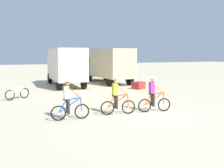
{
  "coord_description": "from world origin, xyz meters",
  "views": [
    {
      "loc": [
        -6.27,
        -10.07,
        2.96
      ],
      "look_at": [
        -0.43,
        4.4,
        1.1
      ],
      "focal_mm": 41.91,
      "sensor_mm": 36.0,
      "label": 1
    }
  ],
  "objects_px": {
    "box_truck_tan_camper": "(109,64)",
    "bicycle_spare": "(17,93)",
    "cyclist_cowboy_hat": "(117,97)",
    "supply_crate": "(138,85)",
    "cyclist_orange_shirt": "(69,101)",
    "cyclist_near_camera": "(154,95)",
    "box_truck_cream_rv": "(66,65)"
  },
  "relations": [
    {
      "from": "cyclist_near_camera",
      "to": "supply_crate",
      "type": "height_order",
      "value": "cyclist_near_camera"
    },
    {
      "from": "cyclist_orange_shirt",
      "to": "bicycle_spare",
      "type": "distance_m",
      "value": 6.66
    },
    {
      "from": "cyclist_cowboy_hat",
      "to": "bicycle_spare",
      "type": "bearing_deg",
      "value": 124.56
    },
    {
      "from": "box_truck_tan_camper",
      "to": "cyclist_orange_shirt",
      "type": "bearing_deg",
      "value": -118.4
    },
    {
      "from": "box_truck_tan_camper",
      "to": "bicycle_spare",
      "type": "distance_m",
      "value": 10.83
    },
    {
      "from": "box_truck_tan_camper",
      "to": "bicycle_spare",
      "type": "relative_size",
      "value": 4.57
    },
    {
      "from": "box_truck_tan_camper",
      "to": "cyclist_near_camera",
      "type": "bearing_deg",
      "value": -101.26
    },
    {
      "from": "box_truck_tan_camper",
      "to": "bicycle_spare",
      "type": "xyz_separation_m",
      "value": [
        -8.72,
        -6.24,
        -1.48
      ]
    },
    {
      "from": "bicycle_spare",
      "to": "cyclist_near_camera",
      "type": "bearing_deg",
      "value": -45.78
    },
    {
      "from": "cyclist_orange_shirt",
      "to": "bicycle_spare",
      "type": "bearing_deg",
      "value": 106.75
    },
    {
      "from": "cyclist_near_camera",
      "to": "box_truck_cream_rv",
      "type": "bearing_deg",
      "value": 99.28
    },
    {
      "from": "box_truck_tan_camper",
      "to": "cyclist_cowboy_hat",
      "type": "relative_size",
      "value": 3.81
    },
    {
      "from": "bicycle_spare",
      "to": "box_truck_cream_rv",
      "type": "bearing_deg",
      "value": 51.58
    },
    {
      "from": "cyclist_near_camera",
      "to": "supply_crate",
      "type": "relative_size",
      "value": 1.91
    },
    {
      "from": "box_truck_tan_camper",
      "to": "cyclist_near_camera",
      "type": "xyz_separation_m",
      "value": [
        -2.51,
        -12.62,
        -1.03
      ]
    },
    {
      "from": "cyclist_orange_shirt",
      "to": "cyclist_cowboy_hat",
      "type": "xyz_separation_m",
      "value": [
        2.37,
        0.14,
        0.0
      ]
    },
    {
      "from": "cyclist_orange_shirt",
      "to": "cyclist_near_camera",
      "type": "height_order",
      "value": "same"
    },
    {
      "from": "bicycle_spare",
      "to": "supply_crate",
      "type": "xyz_separation_m",
      "value": [
        9.49,
        1.45,
        -0.11
      ]
    },
    {
      "from": "box_truck_cream_rv",
      "to": "box_truck_tan_camper",
      "type": "xyz_separation_m",
      "value": [
        4.44,
        0.84,
        0.0
      ]
    },
    {
      "from": "box_truck_cream_rv",
      "to": "bicycle_spare",
      "type": "height_order",
      "value": "box_truck_cream_rv"
    },
    {
      "from": "cyclist_cowboy_hat",
      "to": "supply_crate",
      "type": "bearing_deg",
      "value": 55.84
    },
    {
      "from": "cyclist_orange_shirt",
      "to": "cyclist_near_camera",
      "type": "xyz_separation_m",
      "value": [
        4.3,
        -0.02,
        0.0
      ]
    },
    {
      "from": "cyclist_orange_shirt",
      "to": "cyclist_cowboy_hat",
      "type": "height_order",
      "value": "same"
    },
    {
      "from": "cyclist_orange_shirt",
      "to": "cyclist_cowboy_hat",
      "type": "distance_m",
      "value": 2.37
    },
    {
      "from": "box_truck_tan_camper",
      "to": "cyclist_cowboy_hat",
      "type": "bearing_deg",
      "value": -109.62
    },
    {
      "from": "cyclist_cowboy_hat",
      "to": "supply_crate",
      "type": "xyz_separation_m",
      "value": [
        5.2,
        7.67,
        -0.55
      ]
    },
    {
      "from": "cyclist_orange_shirt",
      "to": "box_truck_tan_camper",
      "type": "bearing_deg",
      "value": 61.6
    },
    {
      "from": "box_truck_cream_rv",
      "to": "supply_crate",
      "type": "distance_m",
      "value": 6.72
    },
    {
      "from": "box_truck_cream_rv",
      "to": "cyclist_orange_shirt",
      "type": "height_order",
      "value": "box_truck_cream_rv"
    },
    {
      "from": "cyclist_near_camera",
      "to": "cyclist_orange_shirt",
      "type": "bearing_deg",
      "value": 179.7
    },
    {
      "from": "bicycle_spare",
      "to": "cyclist_cowboy_hat",
      "type": "bearing_deg",
      "value": -55.44
    },
    {
      "from": "cyclist_orange_shirt",
      "to": "supply_crate",
      "type": "xyz_separation_m",
      "value": [
        7.57,
        7.81,
        -0.55
      ]
    }
  ]
}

